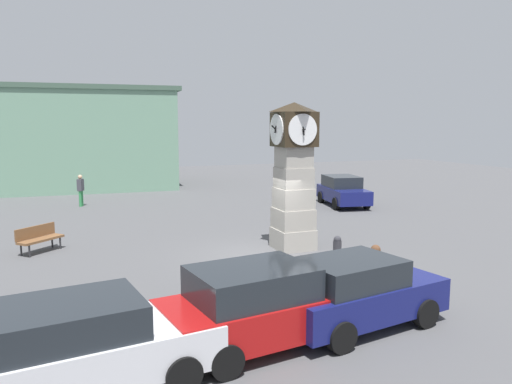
# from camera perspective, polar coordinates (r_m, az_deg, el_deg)

# --- Properties ---
(ground_plane) EXTENTS (70.27, 70.27, 0.00)m
(ground_plane) POSITION_cam_1_polar(r_m,az_deg,el_deg) (16.83, 1.22, -7.27)
(ground_plane) COLOR #4C4C4F
(clock_tower) EXTENTS (1.73, 1.69, 5.11)m
(clock_tower) POSITION_cam_1_polar(r_m,az_deg,el_deg) (17.36, 4.32, 1.95)
(clock_tower) COLOR #A19B91
(clock_tower) RESTS_ON ground_plane
(bollard_near_tower) EXTENTS (0.30, 0.30, 1.13)m
(bollard_near_tower) POSITION_cam_1_polar(r_m,az_deg,el_deg) (14.10, 13.45, -8.09)
(bollard_near_tower) COLOR brown
(bollard_near_tower) RESTS_ON ground_plane
(bollard_mid_row) EXTENTS (0.25, 0.25, 1.12)m
(bollard_mid_row) POSITION_cam_1_polar(r_m,az_deg,el_deg) (15.00, 9.25, -7.03)
(bollard_mid_row) COLOR #333338
(bollard_mid_row) RESTS_ON ground_plane
(car_navy_sedan) EXTENTS (4.42, 2.36, 1.55)m
(car_navy_sedan) POSITION_cam_1_polar(r_m,az_deg,el_deg) (9.02, -19.11, -16.16)
(car_navy_sedan) COLOR silver
(car_navy_sedan) RESTS_ON ground_plane
(car_near_tower) EXTENTS (4.39, 2.36, 1.63)m
(car_near_tower) POSITION_cam_1_polar(r_m,az_deg,el_deg) (10.11, 0.67, -12.84)
(car_near_tower) COLOR #A51111
(car_near_tower) RESTS_ON ground_plane
(car_by_building) EXTENTS (4.04, 2.31, 1.54)m
(car_by_building) POSITION_cam_1_polar(r_m,az_deg,el_deg) (11.20, 11.41, -11.13)
(car_by_building) COLOR navy
(car_by_building) RESTS_ON ground_plane
(car_far_lot) EXTENTS (2.44, 4.11, 1.58)m
(car_far_lot) POSITION_cam_1_polar(r_m,az_deg,el_deg) (27.15, 9.88, 0.13)
(car_far_lot) COLOR navy
(car_far_lot) RESTS_ON ground_plane
(bench) EXTENTS (1.55, 1.46, 0.90)m
(bench) POSITION_cam_1_polar(r_m,az_deg,el_deg) (18.71, -23.56, -4.74)
(bench) COLOR brown
(bench) RESTS_ON ground_plane
(pedestrian_near_bench) EXTENTS (0.38, 0.46, 1.69)m
(pedestrian_near_bench) POSITION_cam_1_polar(r_m,az_deg,el_deg) (28.04, -19.41, 0.40)
(pedestrian_near_bench) COLOR #338C4C
(pedestrian_near_bench) RESTS_ON ground_plane
(warehouse_blue_far) EXTENTS (19.17, 9.17, 6.77)m
(warehouse_blue_far) POSITION_cam_1_polar(r_m,az_deg,el_deg) (36.61, -24.17, 5.62)
(warehouse_blue_far) COLOR gray
(warehouse_blue_far) RESTS_ON ground_plane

